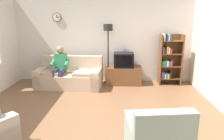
{
  "coord_description": "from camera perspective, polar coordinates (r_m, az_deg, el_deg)",
  "views": [
    {
      "loc": [
        0.56,
        -3.91,
        2.03
      ],
      "look_at": [
        0.37,
        0.6,
        0.87
      ],
      "focal_mm": 32.61,
      "sensor_mm": 36.0,
      "label": 1
    }
  ],
  "objects": [
    {
      "name": "back_wall_assembly",
      "position": [
        6.63,
        -2.44,
        8.54
      ],
      "size": [
        6.2,
        0.17,
        2.7
      ],
      "color": "silver",
      "rests_on": "ground_plane"
    },
    {
      "name": "ground_plane",
      "position": [
        4.44,
        -5.18,
        -12.82
      ],
      "size": [
        12.0,
        12.0,
        0.0
      ],
      "primitive_type": "plane",
      "color": "brown"
    },
    {
      "name": "bookshelf",
      "position": [
        6.52,
        15.62,
        2.99
      ],
      "size": [
        0.68,
        0.36,
        1.58
      ],
      "color": "brown",
      "rests_on": "ground_plane"
    },
    {
      "name": "tv",
      "position": [
        6.26,
        3.3,
        2.85
      ],
      "size": [
        0.6,
        0.49,
        0.44
      ],
      "color": "black",
      "rests_on": "tv_stand"
    },
    {
      "name": "person_on_couch",
      "position": [
        6.13,
        -14.4,
        1.43
      ],
      "size": [
        0.53,
        0.55,
        1.24
      ],
      "color": "#338C59",
      "rests_on": "ground_plane"
    },
    {
      "name": "floor_lamp",
      "position": [
        6.3,
        -1.11,
        9.15
      ],
      "size": [
        0.28,
        0.28,
        1.85
      ],
      "color": "black",
      "rests_on": "ground_plane"
    },
    {
      "name": "tv_stand",
      "position": [
        6.41,
        3.24,
        -1.47
      ],
      "size": [
        1.1,
        0.56,
        0.55
      ],
      "color": "brown",
      "rests_on": "ground_plane"
    },
    {
      "name": "armchair_near_bookshelf",
      "position": [
        3.22,
        12.13,
        -18.59
      ],
      "size": [
        0.9,
        0.97,
        0.9
      ],
      "color": "gray",
      "rests_on": "ground_plane"
    },
    {
      "name": "couch",
      "position": [
        6.26,
        -11.79,
        -1.8
      ],
      "size": [
        1.95,
        0.99,
        0.9
      ],
      "color": "tan",
      "rests_on": "ground_plane"
    }
  ]
}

